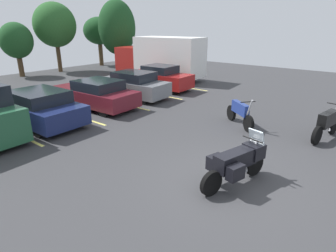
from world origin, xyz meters
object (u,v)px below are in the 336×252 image
Objects in this scene: car_navy at (36,107)px; motorcycle_second at (327,123)px; car_red at (159,78)px; box_truck at (161,58)px; car_grey at (132,85)px; motorcycle_third at (240,113)px; motorcycle_touring at (237,161)px; car_maroon at (95,94)px.

motorcycle_second is at bearing -60.59° from car_navy.
box_truck is at bearing 37.54° from car_red.
car_grey is (5.54, -0.02, 0.02)m from car_navy.
box_truck is (10.90, 2.28, 0.91)m from car_navy.
motorcycle_second is at bearing -89.93° from car_grey.
motorcycle_third is 6.82m from car_grey.
motorcycle_third is at bearing 23.85° from motorcycle_touring.
motorcycle_second is 0.31× the size of box_truck.
box_truck is (10.16, 10.95, 0.97)m from motorcycle_touring.
motorcycle_touring is 9.90m from car_grey.
motorcycle_touring is at bearing 166.18° from motorcycle_second.
box_truck is at bearing 11.81° from car_navy.
motorcycle_touring is 4.96m from motorcycle_second.
car_grey is at bearing -0.21° from car_navy.
car_navy reaches higher than motorcycle_second.
car_navy is (-0.74, 8.67, 0.06)m from motorcycle_touring.
car_grey is 5.90m from box_truck.
box_truck reaches higher than motorcycle_second.
car_maroon is at bearing 105.56° from motorcycle_third.
car_red reaches higher than motorcycle_second.
car_navy is at bearing -168.19° from box_truck.
car_grey is (-0.01, 9.84, 0.11)m from motorcycle_second.
car_maroon is 5.14m from car_red.
motorcycle_touring is 0.50× the size of car_grey.
car_navy is 3.04m from car_maroon.
car_navy reaches higher than motorcycle_touring.
car_navy is 5.54m from car_grey.
box_truck is at bearing 16.00° from car_maroon.
motorcycle_touring is 9.00m from car_maroon.
motorcycle_third is 0.26× the size of box_truck.
car_navy is at bearing -178.68° from car_red.
car_red is at bearing 65.18° from motorcycle_third.
motorcycle_second is 0.48× the size of car_grey.
car_navy is at bearing 125.97° from motorcycle_third.
car_grey is at bearing 90.07° from motorcycle_second.
motorcycle_second is 11.31m from car_navy.
car_grey is (0.60, 6.79, 0.17)m from motorcycle_third.
car_navy is at bearing 119.41° from motorcycle_second.
car_grey reaches higher than motorcycle_third.
motorcycle_touring is 0.47× the size of car_maroon.
motorcycle_third is at bearing 101.37° from motorcycle_second.
motorcycle_touring reaches higher than motorcycle_third.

